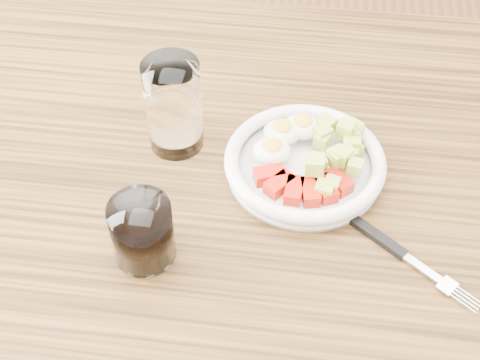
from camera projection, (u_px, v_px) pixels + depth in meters
name	position (u px, v px, depth m)	size (l,w,h in m)	color
dining_table	(246.00, 249.00, 0.92)	(1.50, 0.90, 0.77)	brown
bowl	(305.00, 161.00, 0.87)	(0.21, 0.21, 0.06)	white
fork	(391.00, 246.00, 0.80)	(0.16, 0.13, 0.01)	black
water_glass	(173.00, 106.00, 0.87)	(0.07, 0.07, 0.13)	white
coffee_glass	(142.00, 232.00, 0.76)	(0.07, 0.07, 0.08)	white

